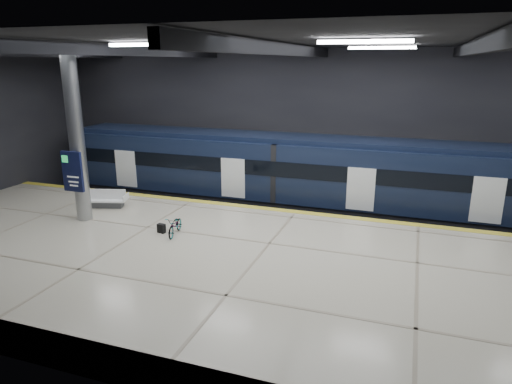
% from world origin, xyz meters
% --- Properties ---
extents(ground, '(30.00, 30.00, 0.00)m').
position_xyz_m(ground, '(0.00, 0.00, 0.00)').
color(ground, black).
rests_on(ground, ground).
extents(room_shell, '(30.10, 16.10, 8.05)m').
position_xyz_m(room_shell, '(-0.00, 0.00, 5.72)').
color(room_shell, black).
rests_on(room_shell, ground).
extents(platform, '(30.00, 11.00, 1.10)m').
position_xyz_m(platform, '(0.00, -2.50, 0.55)').
color(platform, beige).
rests_on(platform, ground).
extents(safety_strip, '(30.00, 0.40, 0.01)m').
position_xyz_m(safety_strip, '(0.00, 2.75, 1.11)').
color(safety_strip, gold).
rests_on(safety_strip, platform).
extents(rails, '(30.00, 1.52, 0.16)m').
position_xyz_m(rails, '(0.00, 5.50, 0.08)').
color(rails, gray).
rests_on(rails, ground).
extents(train, '(29.40, 2.84, 3.79)m').
position_xyz_m(train, '(1.34, 5.50, 2.06)').
color(train, black).
rests_on(train, ground).
extents(bench, '(2.01, 1.26, 0.82)m').
position_xyz_m(bench, '(-8.16, 0.63, 1.39)').
color(bench, '#595B60').
rests_on(bench, platform).
extents(bicycle, '(0.74, 1.46, 0.73)m').
position_xyz_m(bicycle, '(-3.59, -1.36, 1.47)').
color(bicycle, '#99999E').
rests_on(bicycle, platform).
extents(pannier_bag, '(0.33, 0.23, 0.35)m').
position_xyz_m(pannier_bag, '(-4.19, -1.36, 1.28)').
color(pannier_bag, black).
rests_on(pannier_bag, platform).
extents(info_column, '(0.90, 0.78, 6.90)m').
position_xyz_m(info_column, '(-8.00, -1.03, 4.46)').
color(info_column, '#9EA0A5').
rests_on(info_column, platform).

